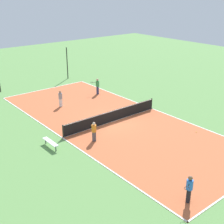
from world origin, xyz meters
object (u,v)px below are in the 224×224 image
Objects in this scene: tennis_ball_left_sideline at (196,132)px; fence_post_back_right at (67,63)px; player_center_orange at (94,130)px; bench at (50,142)px; player_far_green at (97,85)px; tennis_net at (112,116)px; player_near_blue at (189,187)px; tennis_ball_far_baseline at (101,90)px; player_baseline_gray at (60,98)px.

tennis_ball_left_sideline is 0.02× the size of fence_post_back_right.
bench is at bearing -2.16° from player_center_orange.
bench is at bearing 72.00° from player_far_green.
fence_post_back_right is (0.83, 7.39, 0.95)m from player_far_green.
player_far_green is at bearing 62.63° from tennis_net.
player_far_green is 12.69m from tennis_ball_left_sideline.
tennis_net reaches higher than tennis_ball_left_sideline.
player_center_orange is (-6.82, -8.73, -0.13)m from player_far_green.
player_near_blue is 20.16m from tennis_ball_far_baseline.
player_center_orange is at bearing -36.88° from player_baseline_gray.
player_near_blue reaches higher than tennis_ball_left_sideline.
player_baseline_gray is at bearing -82.71° from player_center_orange.
fence_post_back_right reaches higher than tennis_ball_far_baseline.
fence_post_back_right reaches higher than player_far_green.
player_center_orange is 12.30m from tennis_ball_far_baseline.
player_far_green is 1.57m from tennis_ball_far_baseline.
player_near_blue is at bearing -31.26° from player_baseline_gray.
tennis_net is 11.53m from player_near_blue.
fence_post_back_right is (7.99, 25.07, 1.02)m from player_near_blue.
tennis_ball_far_baseline is at bearing 87.00° from tennis_ball_left_sideline.
tennis_ball_left_sideline is (0.31, -12.65, -0.95)m from player_far_green.
tennis_net is 7.62m from player_far_green.
player_near_blue is (-2.15, -16.87, 0.02)m from player_baseline_gray.
tennis_ball_far_baseline and tennis_ball_left_sideline have the same top height.
player_baseline_gray is 0.99× the size of player_near_blue.
player_center_orange reaches higher than bench.
player_center_orange reaches higher than tennis_net.
player_near_blue reaches higher than tennis_net.
player_baseline_gray is 6.28m from tennis_ball_far_baseline.
player_baseline_gray is at bearing 114.24° from tennis_ball_left_sideline.
tennis_net is 142.99× the size of tennis_ball_far_baseline.
bench is 26.31× the size of tennis_ball_far_baseline.
tennis_net is at bearing 97.20° from player_far_green.
player_far_green reaches higher than player_center_orange.
bench reaches higher than tennis_ball_left_sideline.
player_baseline_gray is at bearing 43.79° from player_far_green.
fence_post_back_right is (10.64, 14.89, 1.57)m from bench.
bench is 18.37m from fence_post_back_right.
tennis_ball_far_baseline is (10.82, 8.22, -0.33)m from bench.
player_far_green is (3.50, 6.76, 0.46)m from tennis_net.
player_center_orange is at bearing -112.33° from bench.
player_far_green is at bearing -144.63° from tennis_ball_far_baseline.
player_baseline_gray is 8.12m from player_center_orange.
bench is at bearing -99.26° from player_near_blue.
player_baseline_gray is 0.93× the size of player_far_green.
tennis_ball_left_sideline is at bearing 125.99° from player_far_green.
tennis_net is at bearing -83.24° from bench.
player_far_green is at bearing -107.86° from player_center_orange.
bench reaches higher than tennis_ball_far_baseline.
bench is 12.36m from player_far_green.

